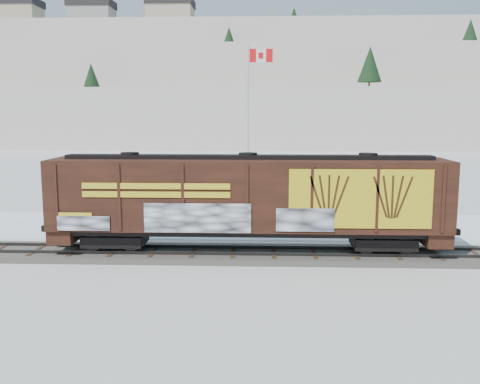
{
  "coord_description": "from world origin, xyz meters",
  "views": [
    {
      "loc": [
        -0.62,
        -26.05,
        7.17
      ],
      "look_at": [
        -1.81,
        3.0,
        2.85
      ],
      "focal_mm": 40.0,
      "sensor_mm": 36.0,
      "label": 1
    }
  ],
  "objects_px": {
    "hopper_railcar": "(248,197)",
    "flagpole": "(249,147)",
    "car_dark": "(405,215)",
    "car_silver": "(210,210)",
    "car_white": "(300,212)"
  },
  "relations": [
    {
      "from": "car_white",
      "to": "car_dark",
      "type": "height_order",
      "value": "car_white"
    },
    {
      "from": "flagpole",
      "to": "car_silver",
      "type": "distance_m",
      "value": 8.22
    },
    {
      "from": "flagpole",
      "to": "hopper_railcar",
      "type": "bearing_deg",
      "value": -88.92
    },
    {
      "from": "hopper_railcar",
      "to": "flagpole",
      "type": "xyz_separation_m",
      "value": [
        -0.29,
        15.28,
        1.48
      ]
    },
    {
      "from": "car_silver",
      "to": "car_dark",
      "type": "relative_size",
      "value": 1.02
    },
    {
      "from": "car_dark",
      "to": "car_white",
      "type": "bearing_deg",
      "value": 80.56
    },
    {
      "from": "flagpole",
      "to": "car_silver",
      "type": "bearing_deg",
      "value": -109.1
    },
    {
      "from": "flagpole",
      "to": "car_dark",
      "type": "distance_m",
      "value": 13.15
    },
    {
      "from": "hopper_railcar",
      "to": "car_silver",
      "type": "relative_size",
      "value": 4.04
    },
    {
      "from": "hopper_railcar",
      "to": "car_white",
      "type": "height_order",
      "value": "hopper_railcar"
    },
    {
      "from": "hopper_railcar",
      "to": "car_silver",
      "type": "xyz_separation_m",
      "value": [
        -2.69,
        8.34,
        -2.2
      ]
    },
    {
      "from": "car_silver",
      "to": "car_dark",
      "type": "bearing_deg",
      "value": -85.11
    },
    {
      "from": "car_silver",
      "to": "hopper_railcar",
      "type": "bearing_deg",
      "value": -154.6
    },
    {
      "from": "hopper_railcar",
      "to": "car_silver",
      "type": "distance_m",
      "value": 9.03
    },
    {
      "from": "car_silver",
      "to": "car_white",
      "type": "xyz_separation_m",
      "value": [
        5.9,
        -0.05,
        -0.05
      ]
    }
  ]
}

